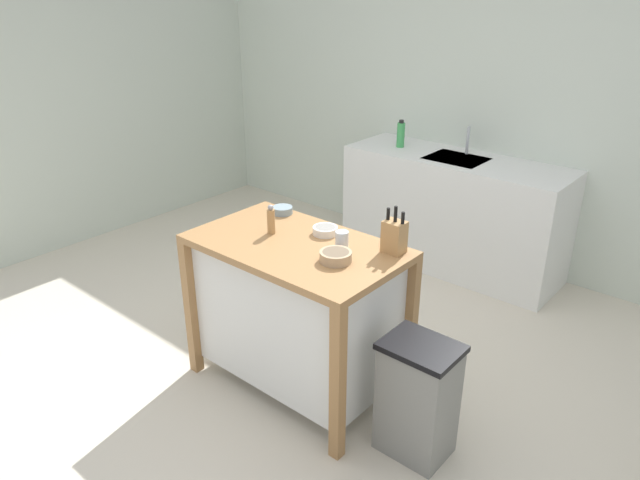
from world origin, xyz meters
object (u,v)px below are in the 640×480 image
bowl_stoneware_deep (282,210)px  sink_faucet (468,140)px  pepper_grinder (271,220)px  trash_bin (417,398)px  bowl_ceramic_small (325,230)px  bottle_hand_soap (401,134)px  bowl_ceramic_wide (336,256)px  kitchen_island (297,307)px  knife_block (394,236)px  drinking_cup (342,240)px

bowl_stoneware_deep → sink_faucet: bearing=82.4°
pepper_grinder → trash_bin: 1.21m
bowl_ceramic_small → trash_bin: bowl_ceramic_small is taller
pepper_grinder → bottle_hand_soap: (-0.43, 1.94, 0.04)m
pepper_grinder → bottle_hand_soap: bearing=102.4°
bowl_stoneware_deep → trash_bin: 1.35m
bowl_ceramic_wide → bowl_ceramic_small: bowl_ceramic_wide is taller
pepper_grinder → kitchen_island: bearing=-3.5°
kitchen_island → bowl_stoneware_deep: (-0.35, 0.26, 0.42)m
bowl_ceramic_wide → sink_faucet: size_ratio=0.74×
pepper_grinder → trash_bin: bearing=-2.3°
trash_bin → sink_faucet: (-0.92, 2.14, 0.70)m
trash_bin → kitchen_island: bearing=178.0°
kitchen_island → bowl_stoneware_deep: 0.61m
bowl_stoneware_deep → knife_block: bearing=-1.3°
knife_block → bowl_stoneware_deep: knife_block is taller
bowl_stoneware_deep → drinking_cup: bearing=-15.2°
bowl_stoneware_deep → trash_bin: bearing=-14.1°
pepper_grinder → sink_faucet: (0.09, 2.10, 0.04)m
kitchen_island → knife_block: knife_block is taller
sink_faucet → bottle_hand_soap: bottle_hand_soap is taller
bowl_ceramic_wide → trash_bin: bowl_ceramic_wide is taller
drinking_cup → bowl_stoneware_deep: bearing=164.8°
drinking_cup → trash_bin: drinking_cup is taller
bowl_ceramic_small → kitchen_island: bearing=-102.0°
bowl_stoneware_deep → drinking_cup: drinking_cup is taller
bowl_ceramic_wide → trash_bin: size_ratio=0.26×
knife_block → bottle_hand_soap: bearing=122.3°
kitchen_island → pepper_grinder: pepper_grinder is taller
knife_block → trash_bin: (0.36, -0.28, -0.67)m
knife_block → bowl_stoneware_deep: size_ratio=2.10×
drinking_cup → sink_faucet: 2.03m
knife_block → bowl_ceramic_small: size_ratio=1.82×
bowl_ceramic_wide → bowl_ceramic_small: 0.34m
kitchen_island → knife_block: 0.71m
kitchen_island → bowl_ceramic_small: (0.04, 0.20, 0.42)m
bottle_hand_soap → trash_bin: bearing=-54.0°
knife_block → drinking_cup: knife_block is taller
pepper_grinder → drinking_cup: bearing=12.8°
pepper_grinder → bottle_hand_soap: bottle_hand_soap is taller
bottle_hand_soap → pepper_grinder: bearing=-77.6°
bowl_ceramic_small → bowl_stoneware_deep: (-0.39, 0.07, 0.00)m
drinking_cup → pepper_grinder: bearing=-167.2°
bowl_stoneware_deep → bottle_hand_soap: bottle_hand_soap is taller
bowl_ceramic_small → pepper_grinder: (-0.23, -0.18, 0.06)m
kitchen_island → pepper_grinder: size_ratio=6.89×
kitchen_island → trash_bin: (0.82, -0.03, -0.19)m
bowl_stoneware_deep → bottle_hand_soap: 1.71m
bottle_hand_soap → kitchen_island: bearing=-72.4°
bowl_ceramic_small → sink_faucet: size_ratio=0.63×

